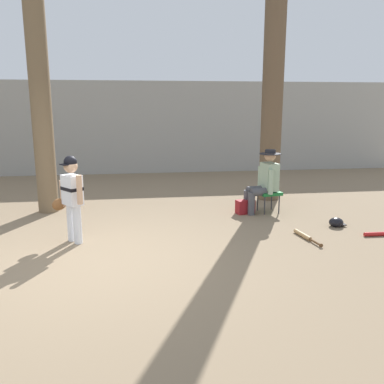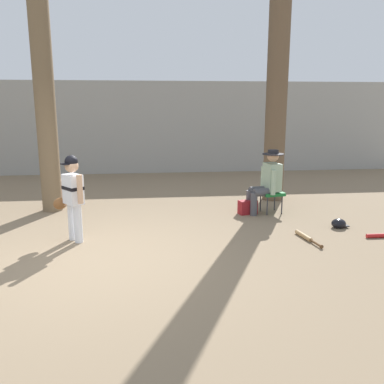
{
  "view_description": "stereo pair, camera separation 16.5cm",
  "coord_description": "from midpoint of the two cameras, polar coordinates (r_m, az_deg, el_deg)",
  "views": [
    {
      "loc": [
        0.66,
        -5.07,
        2.02
      ],
      "look_at": [
        1.46,
        0.76,
        0.75
      ],
      "focal_mm": 37.89,
      "sensor_mm": 36.0,
      "label": 1
    },
    {
      "loc": [
        0.82,
        -5.09,
        2.02
      ],
      "look_at": [
        1.46,
        0.76,
        0.75
      ],
      "focal_mm": 37.89,
      "sensor_mm": 36.0,
      "label": 2
    }
  ],
  "objects": [
    {
      "name": "ground_plane",
      "position": [
        5.52,
        -13.72,
        -9.66
      ],
      "size": [
        60.0,
        60.0,
        0.0
      ],
      "primitive_type": "plane",
      "color": "#7F6B51"
    },
    {
      "name": "concrete_back_wall",
      "position": [
        12.34,
        -9.82,
        8.91
      ],
      "size": [
        18.0,
        0.36,
        2.7
      ],
      "primitive_type": "cube",
      "color": "#9E9E99",
      "rests_on": "ground"
    },
    {
      "name": "tree_near_player",
      "position": [
        8.12,
        -19.64,
        14.72
      ],
      "size": [
        0.49,
        0.49,
        5.42
      ],
      "color": "brown",
      "rests_on": "ground"
    },
    {
      "name": "tree_behind_spectator",
      "position": [
        8.82,
        12.41,
        13.91
      ],
      "size": [
        0.74,
        0.74,
        5.44
      ],
      "color": "brown",
      "rests_on": "ground"
    },
    {
      "name": "young_ballplayer",
      "position": [
        6.22,
        -15.79,
        -0.12
      ],
      "size": [
        0.53,
        0.49,
        1.31
      ],
      "color": "white",
      "rests_on": "ground"
    },
    {
      "name": "folding_stool",
      "position": [
        7.83,
        11.71,
        -0.27
      ],
      "size": [
        0.46,
        0.46,
        0.41
      ],
      "color": "#196B2D",
      "rests_on": "ground"
    },
    {
      "name": "seated_spectator",
      "position": [
        7.74,
        11.15,
        1.69
      ],
      "size": [
        0.68,
        0.54,
        1.2
      ],
      "color": "#47474C",
      "rests_on": "ground"
    },
    {
      "name": "handbag_beside_stool",
      "position": [
        7.72,
        8.45,
        -2.11
      ],
      "size": [
        0.37,
        0.26,
        0.26
      ],
      "primitive_type": "cube",
      "rotation": [
        0.0,
        0.0,
        0.25
      ],
      "color": "maroon",
      "rests_on": "ground"
    },
    {
      "name": "bat_wood_tan",
      "position": [
        6.51,
        16.4,
        -6.1
      ],
      "size": [
        0.16,
        0.74,
        0.07
      ],
      "color": "tan",
      "rests_on": "ground"
    },
    {
      "name": "batting_helmet_black",
      "position": [
        7.26,
        20.59,
        -4.19
      ],
      "size": [
        0.28,
        0.22,
        0.16
      ],
      "color": "black",
      "rests_on": "ground"
    }
  ]
}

